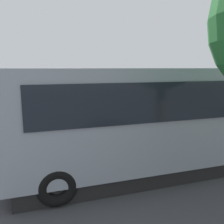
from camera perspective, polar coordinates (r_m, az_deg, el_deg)
ground_plane at (r=12.43m, az=7.58°, el=-4.94°), size 80.00×80.00×0.00m
tour_bus at (r=7.70m, az=10.80°, el=-1.93°), size 9.34×2.60×3.25m
spectator_far_left at (r=10.83m, az=10.98°, el=-1.55°), size 0.58×0.38×1.77m
spectator_left at (r=10.64m, az=4.99°, el=-1.56°), size 0.57×0.39×1.79m
spectator_centre at (r=10.04m, az=0.93°, el=-2.52°), size 0.58×0.37×1.72m
parked_motorcycle_silver at (r=9.08m, az=-2.41°, el=-7.45°), size 2.05×0.64×0.99m
stunt_motorcycle at (r=14.11m, az=-5.95°, el=1.14°), size 1.92×0.97×1.73m
bay_line_a at (r=14.86m, az=17.16°, el=-2.77°), size 0.11×3.77×0.01m
bay_line_b at (r=13.62m, az=8.82°, el=-3.60°), size 0.11×3.62×0.01m
bay_line_c at (r=12.72m, az=-0.96°, el=-4.48°), size 0.11×4.14×0.01m
bay_line_d at (r=12.24m, az=-11.88°, el=-5.30°), size 0.11×4.48×0.01m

